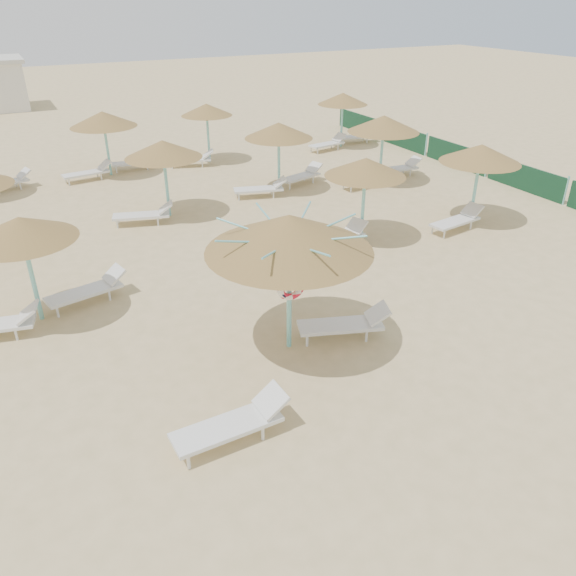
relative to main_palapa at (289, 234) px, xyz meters
name	(u,v)px	position (x,y,z in m)	size (l,w,h in m)	color
ground	(280,360)	(-0.43, -0.39, -2.75)	(120.00, 120.00, 0.00)	#D3B580
main_palapa	(289,234)	(0.00, 0.00, 0.00)	(3.53, 3.53, 3.16)	#73C7C7
lounger_main_a	(234,423)	(-2.24, -2.21, -2.39)	(2.15, 0.72, 0.77)	silver
lounger_main_b	(346,323)	(1.35, -0.27, -2.39)	(2.18, 1.28, 0.76)	silver
palapa_field	(220,140)	(2.41, 10.14, -0.46)	(21.36, 14.23, 2.73)	#73C7C7
windbreak_fence	(457,156)	(13.57, 9.57, -2.25)	(0.08, 19.84, 1.10)	#1A4E35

